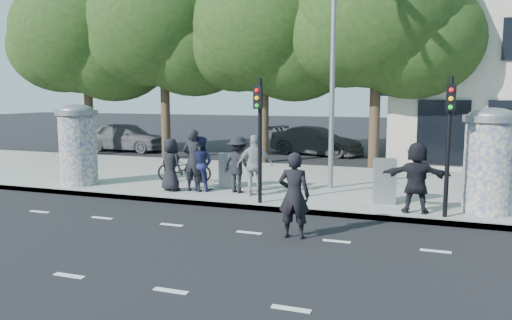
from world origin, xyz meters
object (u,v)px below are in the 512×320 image
at_px(ad_column_right, 489,158).
at_px(ped_a, 171,165).
at_px(traffic_pole_far, 449,132).
at_px(car_left, 126,137).
at_px(cabinet_left, 227,170).
at_px(cabinet_right, 384,181).
at_px(ped_e, 255,165).
at_px(car_right, 316,141).
at_px(ped_c, 200,164).
at_px(ped_d, 238,164).
at_px(ped_f, 416,177).
at_px(street_lamp, 333,40).
at_px(ad_column_left, 78,143).
at_px(bicycle, 184,168).
at_px(man_road, 294,195).
at_px(ped_b, 194,160).
at_px(traffic_pole_near, 259,128).

xyz_separation_m(ad_column_right, ped_a, (-8.95, -0.18, -0.57)).
distance_m(traffic_pole_far, car_left, 19.54).
distance_m(cabinet_left, cabinet_right, 5.00).
height_order(ped_e, car_right, ped_e).
bearing_deg(ped_c, ped_e, 175.13).
height_order(ped_d, ped_e, ped_e).
distance_m(traffic_pole_far, ped_f, 1.40).
relative_size(street_lamp, car_left, 1.71).
relative_size(ad_column_right, car_left, 0.57).
relative_size(ad_column_left, ped_f, 1.46).
bearing_deg(ad_column_right, ad_column_left, -179.08).
xyz_separation_m(ped_a, bicycle, (-0.32, 1.47, -0.33)).
height_order(traffic_pole_far, car_right, traffic_pole_far).
relative_size(street_lamp, man_road, 4.21).
height_order(street_lamp, cabinet_right, street_lamp).
xyz_separation_m(ped_f, man_road, (-2.44, -2.69, -0.11)).
bearing_deg(ped_b, ped_a, 11.22).
relative_size(ad_column_left, ped_b, 1.37).
xyz_separation_m(street_lamp, man_road, (0.25, -5.26, -3.84)).
xyz_separation_m(traffic_pole_near, ped_f, (4.10, 0.27, -1.17)).
relative_size(ad_column_right, ped_c, 1.56).
relative_size(cabinet_left, car_right, 0.22).
height_order(street_lamp, ped_c, street_lamp).
distance_m(ped_b, ped_e, 1.98).
bearing_deg(traffic_pole_near, car_left, 137.26).
xyz_separation_m(ped_a, cabinet_right, (6.39, 0.42, -0.20)).
distance_m(man_road, cabinet_right, 3.91).
height_order(ped_d, man_road, man_road).
xyz_separation_m(ped_e, man_road, (2.13, -3.38, -0.10)).
bearing_deg(ped_c, ped_d, -175.73).
xyz_separation_m(ad_column_left, ped_a, (3.45, 0.02, -0.57)).
xyz_separation_m(traffic_pole_near, ped_e, (-0.47, 0.96, -1.18)).
distance_m(ped_b, cabinet_left, 1.24).
distance_m(ped_c, cabinet_left, 0.99).
bearing_deg(ped_d, street_lamp, -129.04).
distance_m(ad_column_left, bicycle, 3.58).
bearing_deg(street_lamp, traffic_pole_far, -39.88).
relative_size(ped_d, ped_f, 0.95).
height_order(traffic_pole_near, car_right, traffic_pole_near).
xyz_separation_m(ped_b, ped_e, (1.98, 0.06, -0.06)).
bearing_deg(ad_column_right, ped_a, -178.85).
height_order(traffic_pole_far, ped_d, traffic_pole_far).
bearing_deg(ped_a, traffic_pole_far, -167.00).
relative_size(traffic_pole_far, ped_f, 1.88).
distance_m(ad_column_left, ped_e, 6.15).
relative_size(traffic_pole_near, cabinet_left, 3.06).
xyz_separation_m(man_road, car_left, (-13.17, 13.07, -0.15)).
height_order(traffic_pole_near, ped_a, traffic_pole_near).
distance_m(ped_b, car_left, 13.31).
bearing_deg(traffic_pole_far, ad_column_right, 42.21).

